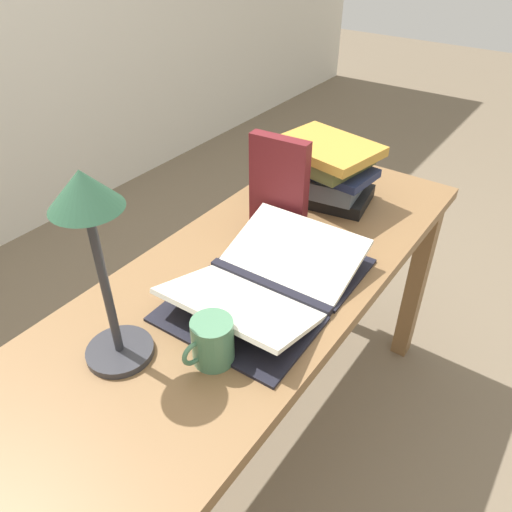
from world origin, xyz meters
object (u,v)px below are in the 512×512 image
Objects in this scene: book_standing_upright at (279,183)px; coffee_mug at (212,342)px; open_book at (269,282)px; book_stack_tall at (325,171)px; reading_lamp at (93,234)px.

book_standing_upright is 2.26× the size of coffee_mug.
coffee_mug reaches higher than open_book.
reading_lamp is (-0.83, 0.02, 0.21)m from book_stack_tall.
open_book is at bearing -166.46° from book_stack_tall.
book_standing_upright is at bearing 27.84° from open_book.
open_book is at bearing 7.56° from coffee_mug.
reading_lamp is 0.32m from coffee_mug.
reading_lamp reaches higher than open_book.
reading_lamp reaches higher than book_stack_tall.
coffee_mug is (0.10, -0.17, -0.25)m from reading_lamp.
book_stack_tall is at bearing 11.47° from coffee_mug.
reading_lamp reaches higher than coffee_mug.
book_stack_tall is 2.70× the size of coffee_mug.
open_book is 1.90× the size of book_standing_upright.
book_stack_tall is at bearing -1.47° from reading_lamp.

